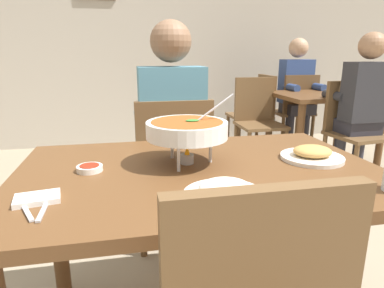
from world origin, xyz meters
The scene contains 18 objects.
cafe_rear_partition centered at (0.00, 3.22, 1.50)m, with size 10.00×0.10×3.00m, color #BCB2A3.
dining_table_main centered at (0.00, 0.00, 0.63)m, with size 1.30×0.85×0.74m.
chair_diner_main centered at (0.00, 0.71, 0.51)m, with size 0.44×0.44×0.90m.
diner_main centered at (0.00, 0.75, 0.75)m, with size 0.40×0.45×1.31m.
curry_bowl centered at (-0.04, 0.06, 0.87)m, with size 0.33×0.30×0.26m.
rice_plate centered at (0.01, -0.27, 0.76)m, with size 0.24×0.24×0.06m.
appetizer_plate centered at (0.45, 0.01, 0.76)m, with size 0.24×0.24×0.06m.
sauce_dish centered at (-0.39, 0.05, 0.75)m, with size 0.09×0.09×0.02m.
napkin_folded centered at (-0.51, -0.18, 0.75)m, with size 0.12×0.08×0.02m, color white.
fork_utensil centered at (-0.53, -0.23, 0.74)m, with size 0.01×0.17×0.01m, color silver.
spoon_utensil centered at (-0.48, -0.23, 0.74)m, with size 0.01×0.17×0.01m, color silver.
dining_table_far centered at (1.78, 1.99, 0.61)m, with size 1.00×0.80×0.74m.
chair_bg_left centered at (1.75, 2.52, 0.51)m, with size 0.45×0.45×0.90m.
chair_bg_middle centered at (1.75, 1.49, 0.51)m, with size 0.49×0.49×0.90m.
chair_bg_right centered at (1.08, 2.07, 0.51)m, with size 0.44×0.44×0.90m.
chair_bg_corner centered at (1.25, 2.50, 0.51)m, with size 0.45×0.45×0.90m.
patron_bg_left centered at (1.74, 2.51, 0.75)m, with size 0.40×0.45×1.31m.
patron_bg_middle centered at (1.77, 1.43, 0.75)m, with size 0.40×0.45×1.31m.
Camera 1 is at (-0.26, -1.11, 1.14)m, focal length 31.13 mm.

